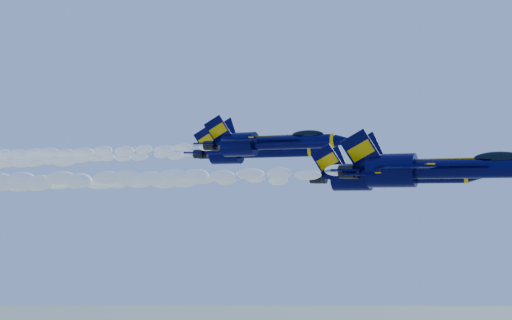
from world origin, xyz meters
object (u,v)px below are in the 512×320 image
at_px(jet_fourth, 253,151).
at_px(jet_third, 269,142).
at_px(jet_second, 387,175).
at_px(jet_lead, 437,168).

bearing_deg(jet_fourth, jet_third, -59.14).
xyz_separation_m(jet_second, jet_fourth, (-22.48, 20.28, 4.13)).
distance_m(jet_second, jet_third, 17.41).
bearing_deg(jet_second, jet_fourth, 137.94).
bearing_deg(jet_fourth, jet_second, -42.06).
bearing_deg(jet_lead, jet_second, 140.20).
bearing_deg(jet_lead, jet_fourth, 138.35).
xyz_separation_m(jet_lead, jet_second, (-5.18, 4.32, -0.39)).
relative_size(jet_lead, jet_second, 1.14).
height_order(jet_lead, jet_fourth, jet_fourth).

